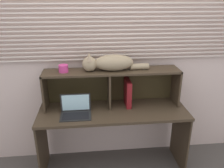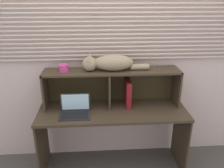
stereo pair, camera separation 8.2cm
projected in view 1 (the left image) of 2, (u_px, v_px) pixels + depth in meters
back_panel_with_blinds at (110, 58)px, 2.63m from camera, size 4.40×0.08×2.50m
desk at (113, 121)px, 2.58m from camera, size 1.62×0.55×0.76m
hutch_shelf_unit at (111, 80)px, 2.56m from camera, size 1.49×0.28×0.42m
cat at (109, 63)px, 2.45m from camera, size 0.72×0.19×0.19m
laptop at (76, 111)px, 2.42m from camera, size 0.32×0.21×0.21m
binder_upright at (128, 92)px, 2.60m from camera, size 0.05×0.25×0.30m
book_stack at (79, 105)px, 2.60m from camera, size 0.20×0.23×0.04m
small_basket at (63, 68)px, 2.42m from camera, size 0.10×0.10×0.08m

